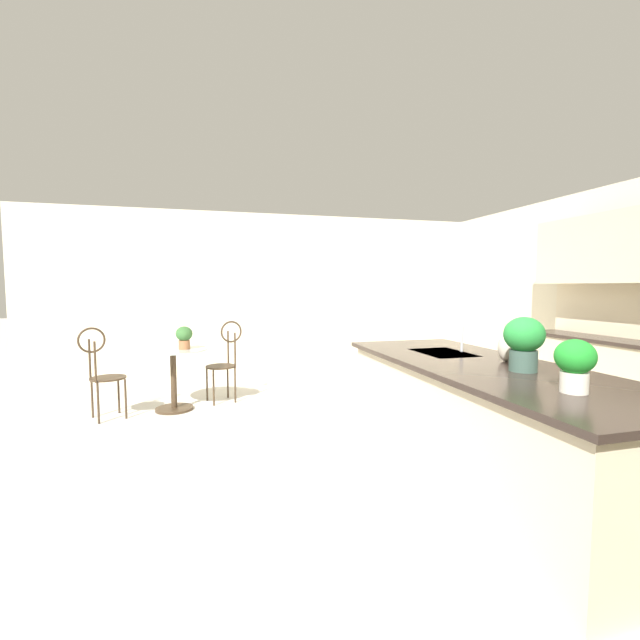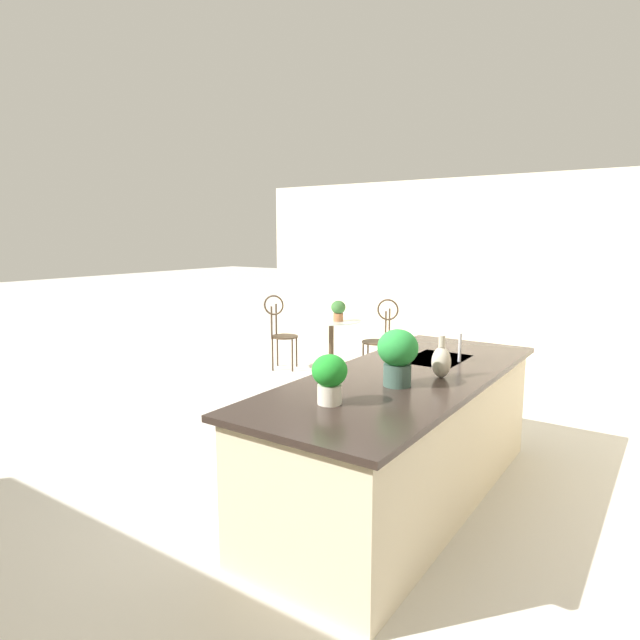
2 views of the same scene
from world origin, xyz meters
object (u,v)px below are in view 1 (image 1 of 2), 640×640
object	(u,v)px
chair_by_island	(102,369)
potted_plant_counter_far	(575,362)
chair_near_window	(225,357)
vase_on_counter	(507,347)
potted_plant_on_table	(184,336)
bistro_table	(173,373)
potted_plant_counter_near	(524,340)

from	to	relation	value
chair_by_island	potted_plant_counter_far	world-z (taller)	potted_plant_counter_far
chair_near_window	vase_on_counter	bearing A→B (deg)	34.49
potted_plant_counter_far	chair_near_window	bearing A→B (deg)	-156.23
chair_near_window	vase_on_counter	distance (m)	3.49
potted_plant_on_table	vase_on_counter	xyz separation A→B (m)	(2.56, 2.44, 0.13)
bistro_table	potted_plant_on_table	size ratio (longest dim) A/B	2.94
bistro_table	potted_plant_on_table	distance (m)	0.47
potted_plant_counter_far	vase_on_counter	world-z (taller)	vase_on_counter
bistro_table	potted_plant_counter_near	bearing A→B (deg)	39.35
potted_plant_counter_far	potted_plant_counter_near	bearing A→B (deg)	164.44
bistro_table	vase_on_counter	size ratio (longest dim) A/B	2.78
potted_plant_on_table	potted_plant_counter_near	distance (m)	3.71
bistro_table	chair_by_island	world-z (taller)	chair_by_island
potted_plant_counter_near	vase_on_counter	size ratio (longest dim) A/B	1.26
bistro_table	potted_plant_counter_near	xyz separation A→B (m)	(2.95, 2.42, 0.68)
chair_near_window	chair_by_island	world-z (taller)	same
chair_by_island	potted_plant_on_table	world-z (taller)	chair_by_island
bistro_table	potted_plant_counter_near	distance (m)	3.88
chair_near_window	potted_plant_on_table	distance (m)	0.65
potted_plant_on_table	potted_plant_counter_near	xyz separation A→B (m)	(2.91, 2.28, 0.23)
chair_near_window	potted_plant_counter_near	xyz separation A→B (m)	(3.20, 1.80, 0.56)
chair_near_window	vase_on_counter	size ratio (longest dim) A/B	3.62
potted_plant_counter_near	potted_plant_counter_far	size ratio (longest dim) A/B	1.27
chair_near_window	vase_on_counter	xyz separation A→B (m)	(2.85, 1.96, 0.46)
potted_plant_on_table	vase_on_counter	size ratio (longest dim) A/B	0.95
chair_near_window	potted_plant_on_table	size ratio (longest dim) A/B	3.83
vase_on_counter	potted_plant_counter_far	bearing A→B (deg)	-18.82
potted_plant_counter_near	potted_plant_counter_far	bearing A→B (deg)	-15.56
potted_plant_on_table	chair_by_island	bearing A→B (deg)	-81.56
chair_near_window	potted_plant_counter_near	size ratio (longest dim) A/B	2.86
chair_by_island	vase_on_counter	world-z (taller)	vase_on_counter
potted_plant_counter_near	vase_on_counter	xyz separation A→B (m)	(-0.35, 0.15, -0.10)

